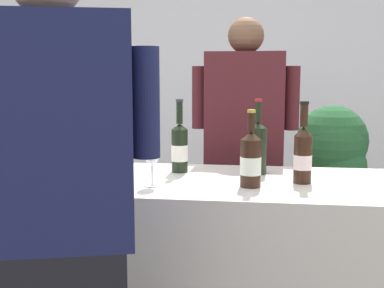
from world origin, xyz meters
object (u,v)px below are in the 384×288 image
Objects in this scene: wine_glass at (152,153)px; wine_bottle_3 at (303,154)px; wine_bottle_6 at (258,146)px; wine_bottle_4 at (180,147)px; person_guest at (57,266)px; wine_bottle_0 at (44,143)px; wine_bottle_2 at (251,159)px; potted_shrub at (331,167)px; ice_bucket at (57,150)px; person_server at (244,181)px.

wine_bottle_3 is at bearing 13.08° from wine_glass.
wine_bottle_6 is at bearing 36.78° from wine_glass.
wine_bottle_3 is 1.01× the size of wine_bottle_4.
wine_glass is at bearing 74.63° from person_guest.
wine_bottle_0 is at bearing 115.96° from person_guest.
wine_bottle_0 is 0.93× the size of wine_bottle_3.
wine_bottle_0 reaches higher than wine_glass.
wine_bottle_2 is 1.55m from potted_shrub.
wine_bottle_0 is 1.60× the size of wine_glass.
person_server is (0.76, 0.73, -0.27)m from ice_bucket.
wine_bottle_2 reaches higher than wine_glass.
person_server reaches higher than wine_bottle_2.
person_guest is (-0.22, -0.87, -0.23)m from wine_bottle_4.
wine_bottle_3 is at bearing 43.45° from person_guest.
wine_bottle_4 is at bearing 141.54° from wine_bottle_2.
person_guest reaches higher than person_server.
wine_bottle_3 is at bearing 24.65° from wine_bottle_2.
wine_bottle_3 reaches higher than wine_bottle_2.
wine_bottle_0 is 1.91m from potted_shrub.
wine_bottle_3 is 1.06m from person_guest.
person_guest is (-0.75, -0.71, -0.23)m from wine_bottle_3.
wine_bottle_2 is at bearing -15.15° from wine_bottle_0.
wine_bottle_2 is at bearing -155.35° from wine_bottle_3.
wine_bottle_0 is at bearing 164.85° from wine_bottle_2.
wine_bottle_2 is 0.81m from person_server.
potted_shrub is at bearing 38.40° from wine_bottle_0.
wine_bottle_6 is 1.37× the size of ice_bucket.
wine_bottle_4 is at bearing 75.91° from person_guest.
wine_bottle_6 reaches higher than wine_glass.
wine_bottle_6 reaches higher than wine_bottle_4.
wine_bottle_6 is at bearing 57.17° from person_guest.
person_server reaches higher than wine_bottle_3.
wine_bottle_6 is 1.07m from person_guest.
ice_bucket is at bearing 177.55° from wine_bottle_2.
wine_bottle_6 is 1.31m from potted_shrub.
wine_bottle_3 is at bearing -69.13° from person_server.
person_server is at bearing 61.50° from wine_bottle_4.
potted_shrub is (1.32, 1.40, -0.30)m from ice_bucket.
wine_bottle_2 is 0.41m from wine_bottle_4.
potted_shrub is at bearing 70.39° from wine_bottle_2.
person_guest reaches higher than wine_bottle_6.
wine_bottle_3 is (1.18, -0.17, 0.00)m from wine_bottle_0.
wine_bottle_3 reaches higher than wine_bottle_4.
potted_shrub is (1.05, 2.05, -0.07)m from person_guest.
wine_bottle_0 is 0.28m from ice_bucket.
wine_bottle_0 reaches higher than wine_bottle_2.
wine_bottle_3 is 1.00× the size of wine_bottle_6.
wine_bottle_4 is at bearing -178.82° from wine_bottle_6.
wine_bottle_4 reaches higher than ice_bucket.
potted_shrub is at bearing 62.81° from person_guest.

